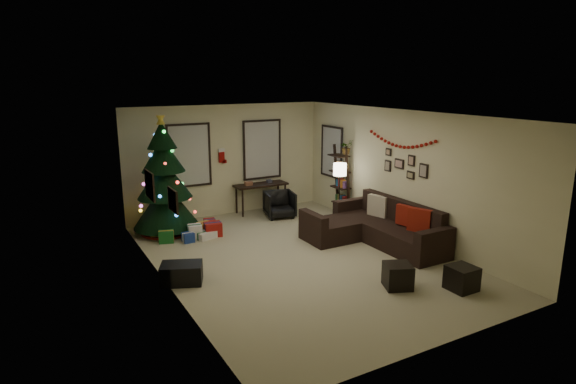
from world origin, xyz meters
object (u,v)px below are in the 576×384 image
at_px(sofa, 375,229).
at_px(desk, 261,187).
at_px(bookshelf, 341,182).
at_px(christmas_tree, 165,183).
at_px(desk_chair, 280,204).

xyz_separation_m(sofa, desk, (-1.05, 3.21, 0.36)).
relative_size(sofa, desk, 2.04).
bearing_deg(desk, bookshelf, -41.41).
bearing_deg(christmas_tree, desk_chair, -4.46).
relative_size(christmas_tree, desk, 1.97).
height_order(sofa, desk_chair, sofa).
distance_m(desk_chair, bookshelf, 1.59).
bearing_deg(christmas_tree, desk, 9.83).
height_order(christmas_tree, desk_chair, christmas_tree).
relative_size(desk, desk_chair, 2.08).
relative_size(desk_chair, bookshelf, 0.37).
distance_m(desk, desk_chair, 0.75).
bearing_deg(sofa, bookshelf, 76.22).
relative_size(sofa, desk_chair, 4.24).
distance_m(sofa, desk_chair, 2.70).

